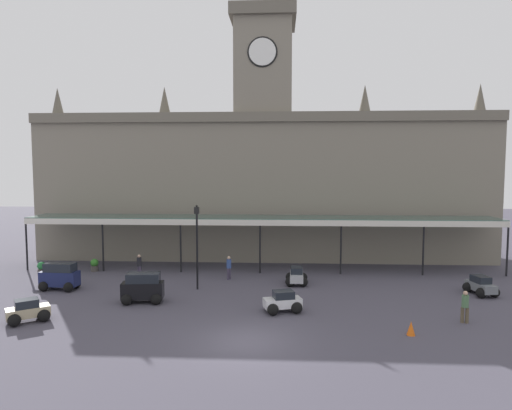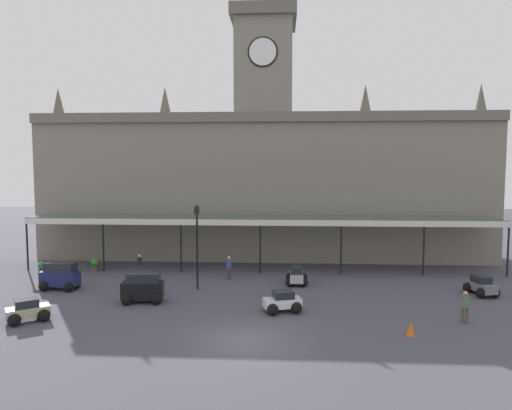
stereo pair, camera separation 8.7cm
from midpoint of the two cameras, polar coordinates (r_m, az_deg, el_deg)
The scene contains 16 objects.
ground_plane at distance 21.43m, azimuth -1.33°, elevation -16.93°, with size 140.00×140.00×0.00m, color #484552.
station_building at distance 39.80m, azimuth 0.88°, elevation 3.50°, with size 38.91×5.79×21.32m.
entrance_canopy at distance 34.90m, azimuth 0.54°, elevation -1.77°, with size 36.37×3.26×4.13m.
car_black_van at distance 27.69m, azimuth -14.25°, elevation -10.30°, with size 2.49×1.78×1.77m.
car_beige_sedan at distance 26.53m, azimuth -27.05°, elevation -12.02°, with size 2.25×2.15×1.19m.
car_navy_van at distance 32.23m, azimuth -23.70°, elevation -8.43°, with size 2.45×1.68×1.77m.
car_white_sedan at distance 25.32m, azimuth 3.31°, elevation -12.31°, with size 2.21×1.85×1.19m.
car_grey_sedan at distance 31.80m, azimuth 26.55°, elevation -9.26°, with size 1.77×2.18×1.19m.
car_silver_sedan at distance 31.16m, azimuth 5.09°, elevation -9.06°, with size 1.56×2.08×1.19m.
pedestrian_near_entrance at distance 33.95m, azimuth -14.67°, elevation -7.35°, with size 0.34×0.34×1.67m.
pedestrian_beside_cars at distance 25.77m, azimuth 24.90°, elevation -11.49°, with size 0.38×0.34×1.67m.
pedestrian_crossing_forecourt at distance 32.29m, azimuth -3.54°, elevation -7.83°, with size 0.34×0.37×1.67m.
victorian_lamppost at distance 29.44m, azimuth -7.58°, elevation -4.16°, with size 0.30×0.30×5.54m.
traffic_cone at distance 23.23m, azimuth 18.96°, elevation -14.57°, with size 0.40×0.40×0.67m, color orange.
planter_forecourt_centre at distance 36.98m, azimuth -19.87°, elevation -7.16°, with size 0.60×0.60×0.96m.
planter_near_kerb at distance 37.36m, azimuth -25.62°, elevation -7.22°, with size 0.60×0.60×0.96m.
Camera 1 is at (1.52, -19.87, 7.89)m, focal length 31.53 mm.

